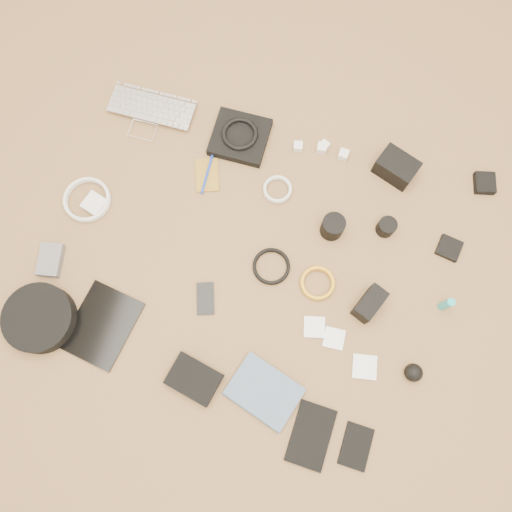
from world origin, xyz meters
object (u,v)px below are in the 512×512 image
(tablet, at_px, (102,325))
(headphone_case, at_px, (40,318))
(phone, at_px, (205,299))
(paperback, at_px, (250,414))
(laptop, at_px, (148,118))
(dslr_camera, at_px, (396,167))

(tablet, bearing_deg, headphone_case, -160.56)
(phone, relative_size, paperback, 0.51)
(headphone_case, bearing_deg, laptop, 84.89)
(laptop, xyz_separation_m, phone, (0.40, -0.55, -0.01))
(laptop, xyz_separation_m, headphone_case, (-0.07, -0.77, 0.02))
(phone, distance_m, headphone_case, 0.52)
(paperback, bearing_deg, laptop, 53.74)
(dslr_camera, bearing_deg, phone, -108.55)
(laptop, bearing_deg, headphone_case, -97.11)
(dslr_camera, height_order, paperback, dslr_camera)
(tablet, distance_m, phone, 0.34)
(headphone_case, distance_m, paperback, 0.72)
(headphone_case, bearing_deg, paperback, -5.95)
(laptop, height_order, dslr_camera, dslr_camera)
(paperback, bearing_deg, phone, 56.03)
(laptop, bearing_deg, paperback, -54.50)
(phone, xyz_separation_m, headphone_case, (-0.47, -0.22, 0.03))
(dslr_camera, bearing_deg, tablet, -114.57)
(laptop, height_order, phone, laptop)
(laptop, distance_m, phone, 0.68)
(laptop, xyz_separation_m, dslr_camera, (0.88, 0.06, 0.03))
(dslr_camera, distance_m, phone, 0.78)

